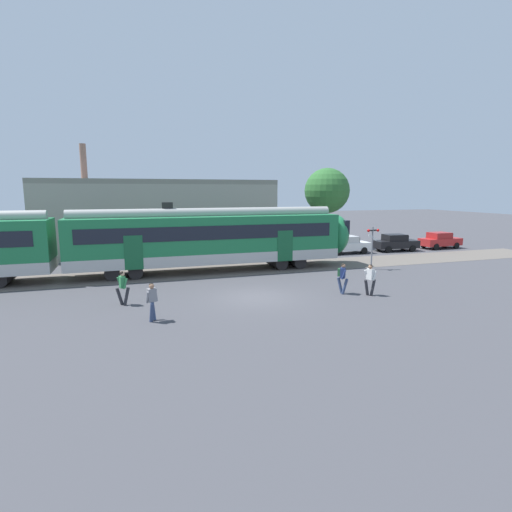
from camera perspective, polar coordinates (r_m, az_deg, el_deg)
name	(u,v)px	position (r m, az deg, el deg)	size (l,w,h in m)	color
ground_plane	(256,297)	(20.80, 0.06, -5.92)	(160.00, 160.00, 0.00)	#424247
track_bed	(30,282)	(27.72, -29.57, -3.29)	(80.00, 4.40, 0.01)	#605951
commuter_train	(72,244)	(26.94, -24.79, 1.60)	(38.05, 3.07, 4.73)	#B7B7B2
pedestrian_green	(123,286)	(20.25, -18.53, -4.03)	(0.70, 0.53, 1.67)	#28282D
pedestrian_grey	(152,299)	(17.41, -14.65, -5.98)	(0.53, 0.71, 1.67)	navy
pedestrian_navy	(342,276)	(21.79, 12.23, -2.76)	(0.53, 0.67, 1.67)	navy
pedestrian_white	(370,278)	(21.80, 16.00, -2.97)	(0.70, 0.53, 1.67)	#28282D
parked_car_white	(347,245)	(36.04, 12.84, 1.60)	(4.01, 1.77, 1.54)	silver
parked_car_black	(396,243)	(38.72, 19.31, 1.82)	(4.09, 1.93, 1.54)	black
parked_car_red	(440,240)	(42.14, 24.80, 2.06)	(4.07, 1.89, 1.54)	#B22323
crossing_signal	(372,241)	(28.97, 16.29, 2.08)	(0.96, 0.21, 3.00)	gray
background_building	(161,217)	(35.82, -13.45, 5.43)	(19.76, 5.00, 9.20)	gray
street_tree_right	(327,191)	(40.09, 10.10, 9.15)	(4.39, 4.39, 7.67)	brown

